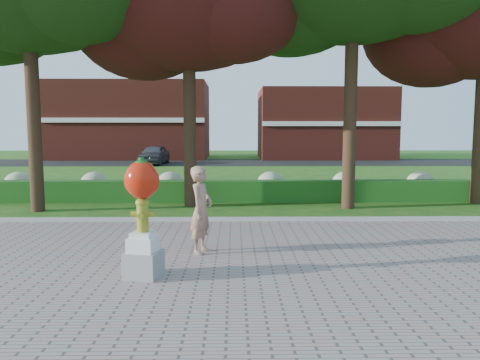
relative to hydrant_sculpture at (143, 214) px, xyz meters
The scene contains 11 objects.
ground 3.25m from the hydrant_sculpture, 46.11° to the left, with size 100.00×100.00×0.00m, color #1A4F13.
walkway 3.02m from the hydrant_sculpture, 40.91° to the right, with size 40.00×14.00×0.04m, color gray.
curb 5.70m from the hydrant_sculpture, 67.95° to the left, with size 40.00×0.18×0.15m, color #ADADA5.
lawn_hedge 9.45m from the hydrant_sculpture, 77.12° to the left, with size 24.00×0.70×0.80m, color #1C4F16.
hydrangea_row 10.55m from the hydrant_sculpture, 75.30° to the left, with size 20.10×1.10×0.99m.
street 30.28m from the hydrant_sculpture, 86.02° to the left, with size 50.00×8.00×0.02m, color black.
building_left 37.11m from the hydrant_sculpture, 102.32° to the left, with size 14.00×8.00×7.00m, color maroon.
building_right 37.62m from the hydrant_sculpture, 74.40° to the left, with size 12.00×8.00×6.40m, color maroon.
hydrant_sculpture is the anchor object (origin of this frame).
woman 1.94m from the hydrant_sculpture, 60.91° to the left, with size 0.69×0.45×1.90m, color #A3725D.
parked_car 28.32m from the hydrant_sculpture, 99.26° to the left, with size 1.78×4.42×1.51m, color #414248.
Camera 1 is at (-0.45, -10.48, 2.72)m, focal length 35.00 mm.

